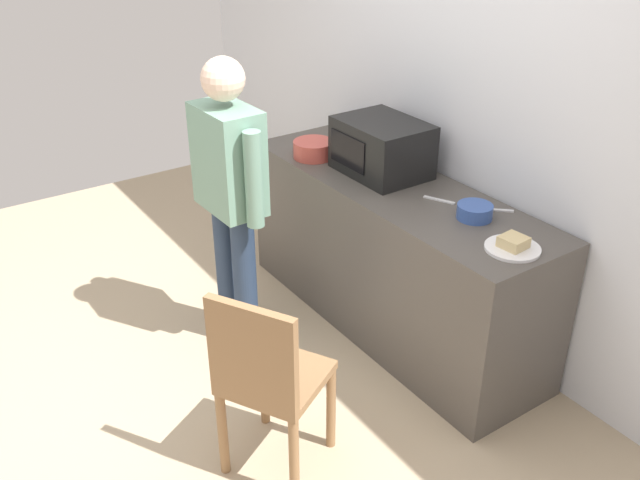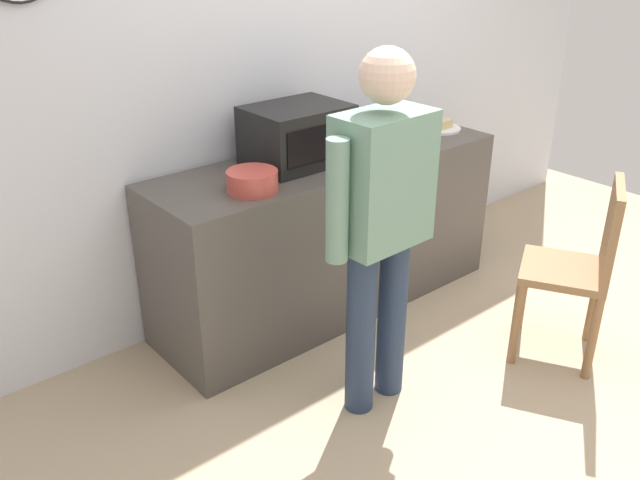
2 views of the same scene
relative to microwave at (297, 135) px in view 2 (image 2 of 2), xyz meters
The scene contains 11 objects.
ground_plane 1.65m from the microwave, 79.37° to the right, with size 6.00×6.00×0.00m, color tan.
back_wall 0.49m from the microwave, 55.83° to the left, with size 5.40×0.13×2.60m.
kitchen_counter 0.62m from the microwave, 12.47° to the right, with size 2.03×0.62×0.89m, color #4C4742.
microwave is the anchor object (origin of this frame).
sandwich_plate 1.04m from the microwave, ahead, with size 0.25×0.25×0.07m.
salad_bowl 0.46m from the microwave, 156.00° to the right, with size 0.24×0.24×0.10m, color #C64C42.
cereal_bowl 0.72m from the microwave, ahead, with size 0.18×0.18×0.07m, color #33519E.
fork_utensil 0.49m from the microwave, ahead, with size 0.17×0.02×0.01m, color silver.
spoon_utensil 0.75m from the microwave, 13.43° to the left, with size 0.17×0.02×0.01m, color silver.
person_standing 0.87m from the microwave, 104.68° to the right, with size 0.59×0.25×1.61m.
wooden_chair 1.54m from the microwave, 57.16° to the right, with size 0.54×0.54×0.94m.
Camera 2 is at (-2.29, -1.37, 2.03)m, focal length 37.86 mm.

